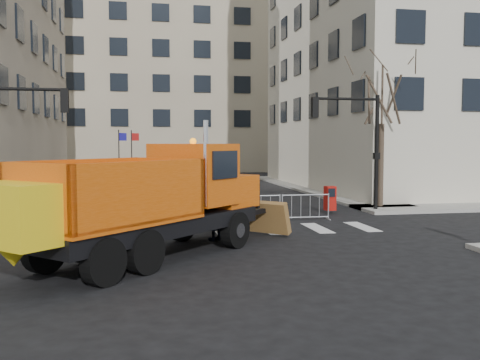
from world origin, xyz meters
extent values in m
plane|color=black|center=(0.00, 0.00, 0.00)|extent=(120.00, 120.00, 0.00)
cube|color=gray|center=(0.00, 8.50, 0.07)|extent=(64.00, 5.00, 0.15)
cube|color=tan|center=(0.00, 52.00, 12.00)|extent=(30.00, 18.00, 24.00)
cylinder|color=black|center=(8.50, 9.50, 2.70)|extent=(0.18, 0.18, 5.40)
cube|color=black|center=(-1.99, 1.18, 0.96)|extent=(6.74, 6.85, 0.46)
cylinder|color=black|center=(-0.93, 3.81, 0.56)|extent=(1.03, 1.04, 1.11)
cylinder|color=black|center=(0.60, 2.33, 0.56)|extent=(1.03, 1.04, 1.11)
cylinder|color=black|center=(-3.67, 0.98, 0.56)|extent=(1.03, 1.04, 1.11)
cylinder|color=black|center=(-2.15, -0.50, 0.56)|extent=(1.03, 1.04, 1.11)
cylinder|color=black|center=(-4.59, 0.04, 0.56)|extent=(1.03, 1.04, 1.11)
cylinder|color=black|center=(-3.06, -1.44, 0.56)|extent=(1.03, 1.04, 1.11)
cube|color=#CE500B|center=(0.26, 3.51, 1.67)|extent=(2.65, 2.64, 1.01)
cube|color=#CE500B|center=(-0.66, 2.56, 2.28)|extent=(2.80, 2.78, 1.82)
cylinder|color=silver|center=(-0.42, 1.28, 2.63)|extent=(0.14, 0.14, 2.43)
cube|color=#CE500B|center=(-2.98, 0.17, 2.02)|extent=(4.91, 4.95, 1.67)
cube|color=yellow|center=(-4.88, -1.79, 1.72)|extent=(2.16, 2.13, 1.31)
cube|color=brown|center=(1.46, 4.74, 0.66)|extent=(2.73, 2.67, 1.14)
imported|color=black|center=(0.20, 3.78, 0.95)|extent=(0.81, 0.80, 1.89)
imported|color=black|center=(0.99, 5.01, 0.84)|extent=(1.03, 0.99, 1.68)
imported|color=black|center=(0.17, 3.63, 0.79)|extent=(1.00, 0.79, 1.58)
imported|color=yellow|center=(-5.22, 8.96, 1.16)|extent=(1.31, 0.76, 2.02)
cube|color=#A6120C|center=(6.21, 9.35, 0.70)|extent=(0.50, 0.46, 1.10)
camera|label=1|loc=(-2.22, -13.59, 3.22)|focal=40.00mm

